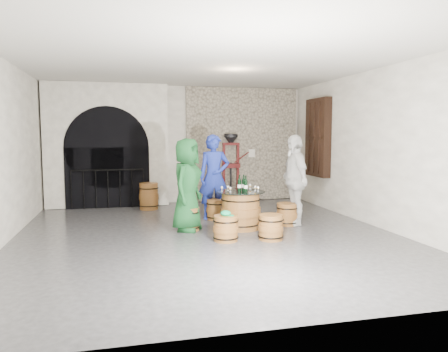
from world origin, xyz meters
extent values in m
plane|color=#313134|center=(0.00, 0.00, 0.00)|extent=(8.00, 8.00, 0.00)
plane|color=silver|center=(0.00, 4.00, 1.60)|extent=(8.00, 0.00, 8.00)
plane|color=silver|center=(0.00, -4.00, 1.60)|extent=(8.00, 0.00, 8.00)
plane|color=silver|center=(3.50, 0.00, 1.60)|extent=(0.00, 8.00, 8.00)
plane|color=beige|center=(0.00, 0.00, 3.20)|extent=(8.00, 8.00, 0.00)
cube|color=tan|center=(1.80, 3.94, 1.60)|extent=(3.20, 0.12, 3.18)
cube|color=silver|center=(-1.90, 3.75, 1.60)|extent=(3.10, 0.50, 3.18)
cube|color=black|center=(-1.90, 3.48, 0.78)|extent=(2.10, 0.03, 1.55)
cylinder|color=black|center=(-1.90, 3.48, 1.55)|extent=(2.10, 0.03, 2.10)
cylinder|color=black|center=(-1.90, 3.42, 0.98)|extent=(1.79, 0.04, 0.04)
cylinder|color=black|center=(-2.79, 3.42, 0.49)|extent=(0.02, 0.02, 0.98)
cylinder|color=black|center=(-2.50, 3.42, 0.49)|extent=(0.02, 0.02, 0.98)
cylinder|color=black|center=(-2.20, 3.42, 0.49)|extent=(0.02, 0.02, 0.98)
cylinder|color=black|center=(-1.90, 3.42, 0.49)|extent=(0.02, 0.02, 0.98)
cylinder|color=black|center=(-1.60, 3.42, 0.49)|extent=(0.02, 0.02, 0.98)
cylinder|color=black|center=(-1.31, 3.42, 0.49)|extent=(0.02, 0.02, 0.98)
cylinder|color=black|center=(-1.01, 3.42, 0.49)|extent=(0.02, 0.02, 0.98)
cube|color=black|center=(3.39, 2.40, 1.80)|extent=(0.20, 1.10, 2.00)
cube|color=black|center=(3.34, 2.40, 1.80)|extent=(0.06, 0.88, 1.76)
cube|color=black|center=(3.37, 2.40, 1.80)|extent=(0.22, 0.92, 0.06)
cube|color=black|center=(3.37, 2.11, 1.80)|extent=(0.22, 0.06, 1.80)
cube|color=black|center=(3.37, 2.40, 1.80)|extent=(0.22, 0.06, 1.80)
cube|color=black|center=(3.37, 2.69, 1.80)|extent=(0.22, 0.06, 1.80)
cylinder|color=brown|center=(0.75, 0.34, 0.36)|extent=(0.75, 0.75, 0.71)
cylinder|color=brown|center=(0.75, 0.34, 0.36)|extent=(0.80, 0.80, 0.16)
torus|color=black|center=(0.75, 0.34, 0.11)|extent=(0.81, 0.81, 0.02)
torus|color=black|center=(0.75, 0.34, 0.60)|extent=(0.81, 0.81, 0.02)
cylinder|color=brown|center=(0.75, 0.34, 0.72)|extent=(0.77, 0.77, 0.02)
cylinder|color=black|center=(0.75, 0.34, 0.75)|extent=(0.98, 0.98, 0.01)
cylinder|color=brown|center=(-0.28, 0.44, 0.22)|extent=(0.42, 0.42, 0.44)
cylinder|color=brown|center=(-0.28, 0.44, 0.22)|extent=(0.45, 0.45, 0.10)
torus|color=black|center=(-0.28, 0.44, 0.07)|extent=(0.46, 0.46, 0.02)
torus|color=black|center=(-0.28, 0.44, 0.37)|extent=(0.46, 0.46, 0.02)
cylinder|color=brown|center=(-0.28, 0.44, 0.45)|extent=(0.43, 0.43, 0.02)
cylinder|color=brown|center=(0.48, 1.35, 0.22)|extent=(0.42, 0.42, 0.44)
cylinder|color=brown|center=(0.48, 1.35, 0.22)|extent=(0.45, 0.45, 0.10)
torus|color=black|center=(0.48, 1.35, 0.07)|extent=(0.46, 0.46, 0.02)
torus|color=black|center=(0.48, 1.35, 0.37)|extent=(0.46, 0.46, 0.02)
cylinder|color=brown|center=(0.48, 1.35, 0.45)|extent=(0.43, 0.43, 0.02)
cylinder|color=brown|center=(1.79, 0.45, 0.22)|extent=(0.42, 0.42, 0.44)
cylinder|color=brown|center=(1.79, 0.45, 0.22)|extent=(0.45, 0.45, 0.10)
torus|color=black|center=(1.79, 0.45, 0.07)|extent=(0.46, 0.46, 0.02)
torus|color=black|center=(1.79, 0.45, 0.37)|extent=(0.46, 0.46, 0.02)
cylinder|color=brown|center=(1.79, 0.45, 0.45)|extent=(0.43, 0.43, 0.02)
cylinder|color=brown|center=(1.03, -0.66, 0.22)|extent=(0.42, 0.42, 0.44)
cylinder|color=brown|center=(1.03, -0.66, 0.22)|extent=(0.45, 0.45, 0.10)
torus|color=black|center=(1.03, -0.66, 0.07)|extent=(0.46, 0.46, 0.02)
torus|color=black|center=(1.03, -0.66, 0.37)|extent=(0.46, 0.46, 0.02)
cylinder|color=brown|center=(1.03, -0.66, 0.45)|extent=(0.43, 0.43, 0.02)
cylinder|color=brown|center=(0.23, -0.56, 0.22)|extent=(0.42, 0.42, 0.44)
cylinder|color=brown|center=(0.23, -0.56, 0.22)|extent=(0.45, 0.45, 0.10)
torus|color=black|center=(0.23, -0.56, 0.07)|extent=(0.46, 0.46, 0.02)
torus|color=black|center=(0.23, -0.56, 0.37)|extent=(0.46, 0.46, 0.02)
cylinder|color=brown|center=(0.23, -0.56, 0.45)|extent=(0.43, 0.43, 0.02)
ellipsoid|color=#0C8E54|center=(0.23, -0.56, 0.50)|extent=(0.18, 0.18, 0.10)
cylinder|color=#0C8E54|center=(0.31, -0.59, 0.46)|extent=(0.12, 0.12, 0.01)
imported|color=#13441E|center=(-0.31, 0.44, 0.90)|extent=(0.94, 1.05, 1.81)
imported|color=navy|center=(0.45, 1.46, 0.94)|extent=(0.73, 0.51, 1.88)
imported|color=silver|center=(1.95, 0.47, 0.94)|extent=(0.48, 1.11, 1.87)
cylinder|color=black|center=(0.73, 0.35, 0.87)|extent=(0.07, 0.07, 0.22)
cylinder|color=white|center=(0.73, 0.35, 0.86)|extent=(0.08, 0.08, 0.06)
cone|color=black|center=(0.73, 0.35, 0.99)|extent=(0.07, 0.07, 0.05)
cylinder|color=black|center=(0.73, 0.35, 1.05)|extent=(0.03, 0.03, 0.07)
cylinder|color=black|center=(0.82, 0.22, 0.87)|extent=(0.07, 0.07, 0.22)
cylinder|color=white|center=(0.82, 0.22, 0.86)|extent=(0.08, 0.08, 0.06)
cone|color=black|center=(0.82, 0.22, 0.99)|extent=(0.07, 0.07, 0.05)
cylinder|color=black|center=(0.82, 0.22, 1.05)|extent=(0.03, 0.03, 0.07)
cylinder|color=black|center=(0.83, 0.40, 0.87)|extent=(0.07, 0.07, 0.22)
cylinder|color=white|center=(0.83, 0.40, 0.86)|extent=(0.08, 0.08, 0.06)
cone|color=black|center=(0.83, 0.40, 0.99)|extent=(0.07, 0.07, 0.05)
cylinder|color=black|center=(0.83, 0.40, 1.05)|extent=(0.03, 0.03, 0.07)
cylinder|color=brown|center=(-0.90, 3.01, 0.32)|extent=(0.46, 0.46, 0.64)
cylinder|color=brown|center=(-0.90, 3.01, 0.32)|extent=(0.49, 0.49, 0.14)
torus|color=black|center=(-0.90, 3.01, 0.10)|extent=(0.50, 0.50, 0.02)
torus|color=black|center=(-0.90, 3.01, 0.54)|extent=(0.50, 0.50, 0.02)
cylinder|color=brown|center=(-0.90, 3.01, 0.65)|extent=(0.47, 0.47, 0.02)
cube|color=#4C0F0C|center=(1.41, 3.70, 0.05)|extent=(0.54, 0.44, 0.10)
cube|color=#4C0F0C|center=(1.41, 3.70, 1.02)|extent=(0.48, 0.32, 0.12)
cube|color=#4C0F0C|center=(1.41, 3.70, 1.62)|extent=(0.47, 0.14, 0.07)
cylinder|color=black|center=(1.41, 3.70, 0.60)|extent=(0.06, 0.06, 1.00)
cylinder|color=black|center=(1.41, 3.70, 1.85)|extent=(0.38, 0.38, 0.09)
cone|color=black|center=(1.41, 3.70, 1.73)|extent=(0.38, 0.38, 0.20)
cube|color=#4C0F0C|center=(1.21, 3.71, 0.85)|extent=(0.07, 0.07, 1.60)
cube|color=#4C0F0C|center=(1.61, 3.69, 0.85)|extent=(0.07, 0.07, 1.60)
cylinder|color=#4C0F0C|center=(1.71, 3.65, 1.25)|extent=(0.43, 0.05, 0.31)
cube|color=silver|center=(2.05, 3.86, 1.35)|extent=(0.18, 0.10, 0.22)
camera|label=1|loc=(-1.50, -7.70, 1.87)|focal=34.00mm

